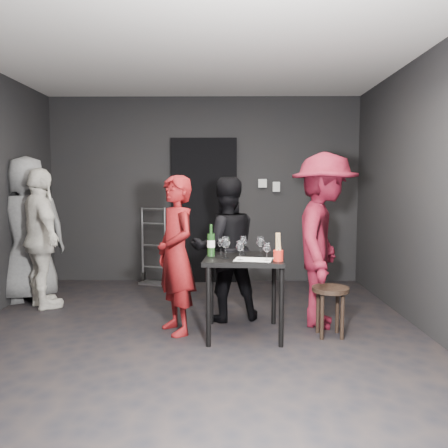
{
  "coord_description": "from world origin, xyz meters",
  "views": [
    {
      "loc": [
        0.36,
        -3.92,
        1.42
      ],
      "look_at": [
        0.31,
        0.25,
        1.05
      ],
      "focal_mm": 35.0,
      "sensor_mm": 36.0,
      "label": 1
    }
  ],
  "objects_px": {
    "breadstick_cup": "(278,247)",
    "tasting_table": "(244,267)",
    "hand_truck": "(154,269)",
    "server_red": "(176,254)",
    "wine_bottle": "(211,244)",
    "man_maroon": "(324,226)",
    "bystander_grey": "(28,216)",
    "woman_black": "(225,248)",
    "bystander_cream": "(41,233)",
    "stool": "(330,297)"
  },
  "relations": [
    {
      "from": "breadstick_cup",
      "to": "tasting_table",
      "type": "bearing_deg",
      "value": 142.73
    },
    {
      "from": "hand_truck",
      "to": "server_red",
      "type": "height_order",
      "value": "server_red"
    },
    {
      "from": "breadstick_cup",
      "to": "wine_bottle",
      "type": "bearing_deg",
      "value": 156.65
    },
    {
      "from": "man_maroon",
      "to": "breadstick_cup",
      "type": "distance_m",
      "value": 0.75
    },
    {
      "from": "hand_truck",
      "to": "man_maroon",
      "type": "relative_size",
      "value": 0.54
    },
    {
      "from": "hand_truck",
      "to": "wine_bottle",
      "type": "bearing_deg",
      "value": -49.0
    },
    {
      "from": "server_red",
      "to": "wine_bottle",
      "type": "relative_size",
      "value": 5.04
    },
    {
      "from": "hand_truck",
      "to": "bystander_grey",
      "type": "height_order",
      "value": "bystander_grey"
    },
    {
      "from": "woman_black",
      "to": "bystander_cream",
      "type": "distance_m",
      "value": 2.16
    },
    {
      "from": "wine_bottle",
      "to": "breadstick_cup",
      "type": "distance_m",
      "value": 0.66
    },
    {
      "from": "stool",
      "to": "breadstick_cup",
      "type": "distance_m",
      "value": 0.74
    },
    {
      "from": "hand_truck",
      "to": "wine_bottle",
      "type": "relative_size",
      "value": 3.61
    },
    {
      "from": "tasting_table",
      "to": "bystander_cream",
      "type": "relative_size",
      "value": 0.43
    },
    {
      "from": "tasting_table",
      "to": "server_red",
      "type": "relative_size",
      "value": 0.49
    },
    {
      "from": "hand_truck",
      "to": "wine_bottle",
      "type": "xyz_separation_m",
      "value": [
        0.92,
        -2.16,
        0.66
      ]
    },
    {
      "from": "server_red",
      "to": "tasting_table",
      "type": "bearing_deg",
      "value": 53.56
    },
    {
      "from": "bystander_cream",
      "to": "breadstick_cup",
      "type": "xyz_separation_m",
      "value": [
        2.6,
        -1.12,
        -0.0
      ]
    },
    {
      "from": "bystander_cream",
      "to": "breadstick_cup",
      "type": "height_order",
      "value": "bystander_cream"
    },
    {
      "from": "woman_black",
      "to": "breadstick_cup",
      "type": "bearing_deg",
      "value": 108.31
    },
    {
      "from": "breadstick_cup",
      "to": "stool",
      "type": "bearing_deg",
      "value": 20.03
    },
    {
      "from": "hand_truck",
      "to": "tasting_table",
      "type": "distance_m",
      "value": 2.56
    },
    {
      "from": "man_maroon",
      "to": "bystander_cream",
      "type": "bearing_deg",
      "value": 96.3
    },
    {
      "from": "server_red",
      "to": "man_maroon",
      "type": "bearing_deg",
      "value": 68.27
    },
    {
      "from": "stool",
      "to": "breadstick_cup",
      "type": "bearing_deg",
      "value": -159.97
    },
    {
      "from": "server_red",
      "to": "wine_bottle",
      "type": "xyz_separation_m",
      "value": [
        0.34,
        -0.03,
        0.1
      ]
    },
    {
      "from": "hand_truck",
      "to": "server_red",
      "type": "distance_m",
      "value": 2.28
    },
    {
      "from": "server_red",
      "to": "man_maroon",
      "type": "distance_m",
      "value": 1.5
    },
    {
      "from": "stool",
      "to": "man_maroon",
      "type": "height_order",
      "value": "man_maroon"
    },
    {
      "from": "stool",
      "to": "bystander_grey",
      "type": "distance_m",
      "value": 3.7
    },
    {
      "from": "stool",
      "to": "man_maroon",
      "type": "distance_m",
      "value": 0.72
    },
    {
      "from": "man_maroon",
      "to": "wine_bottle",
      "type": "bearing_deg",
      "value": 120.42
    },
    {
      "from": "man_maroon",
      "to": "hand_truck",
      "type": "bearing_deg",
      "value": 64.38
    },
    {
      "from": "stool",
      "to": "bystander_cream",
      "type": "distance_m",
      "value": 3.29
    },
    {
      "from": "hand_truck",
      "to": "stool",
      "type": "xyz_separation_m",
      "value": [
        2.05,
        -2.23,
        0.17
      ]
    },
    {
      "from": "man_maroon",
      "to": "breadstick_cup",
      "type": "xyz_separation_m",
      "value": [
        -0.51,
        -0.53,
        -0.14
      ]
    },
    {
      "from": "wine_bottle",
      "to": "bystander_grey",
      "type": "bearing_deg",
      "value": 152.7
    },
    {
      "from": "hand_truck",
      "to": "stool",
      "type": "distance_m",
      "value": 3.03
    },
    {
      "from": "tasting_table",
      "to": "bystander_grey",
      "type": "bearing_deg",
      "value": 154.91
    },
    {
      "from": "man_maroon",
      "to": "bystander_cream",
      "type": "relative_size",
      "value": 1.16
    },
    {
      "from": "server_red",
      "to": "bystander_cream",
      "type": "xyz_separation_m",
      "value": [
        -1.65,
        0.84,
        0.11
      ]
    },
    {
      "from": "man_maroon",
      "to": "bystander_cream",
      "type": "xyz_separation_m",
      "value": [
        -3.11,
        0.6,
        -0.14
      ]
    },
    {
      "from": "tasting_table",
      "to": "stool",
      "type": "distance_m",
      "value": 0.86
    },
    {
      "from": "tasting_table",
      "to": "wine_bottle",
      "type": "height_order",
      "value": "wine_bottle"
    },
    {
      "from": "bystander_grey",
      "to": "breadstick_cup",
      "type": "relative_size",
      "value": 7.75
    },
    {
      "from": "server_red",
      "to": "woman_black",
      "type": "height_order",
      "value": "server_red"
    },
    {
      "from": "tasting_table",
      "to": "man_maroon",
      "type": "distance_m",
      "value": 0.94
    },
    {
      "from": "server_red",
      "to": "hand_truck",
      "type": "bearing_deg",
      "value": 164.35
    },
    {
      "from": "tasting_table",
      "to": "woman_black",
      "type": "height_order",
      "value": "woman_black"
    },
    {
      "from": "tasting_table",
      "to": "wine_bottle",
      "type": "xyz_separation_m",
      "value": [
        -0.31,
        0.04,
        0.22
      ]
    },
    {
      "from": "server_red",
      "to": "wine_bottle",
      "type": "height_order",
      "value": "server_red"
    }
  ]
}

